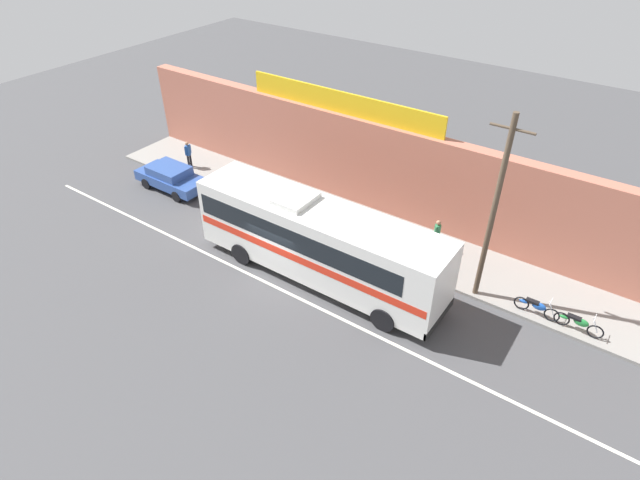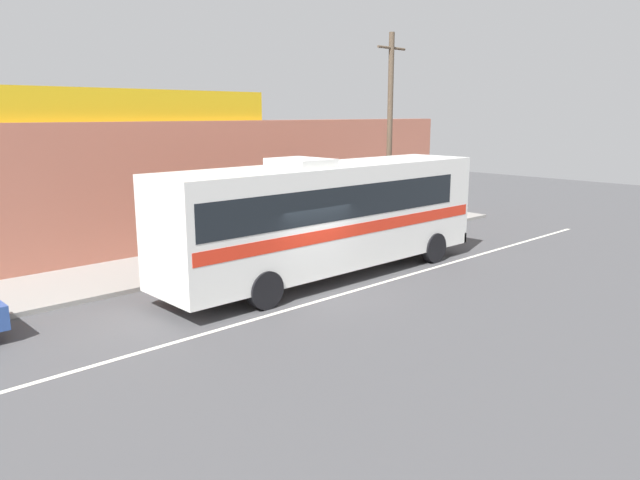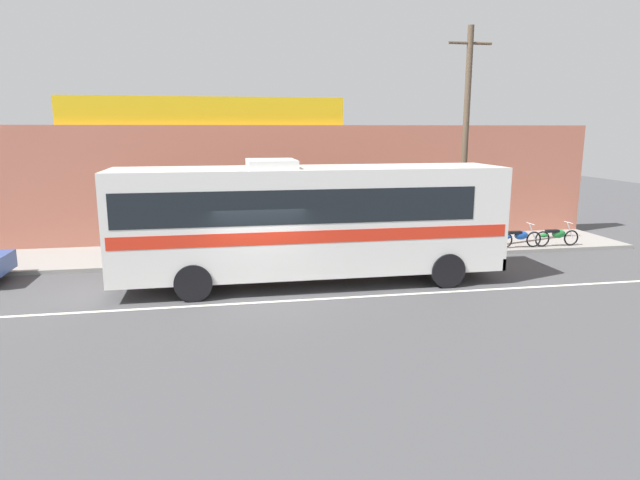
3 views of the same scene
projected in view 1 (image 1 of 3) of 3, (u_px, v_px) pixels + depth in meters
The scene contains 12 objects.
ground_plane at pixel (278, 273), 23.49m from camera, with size 70.00×70.00×0.00m, color #444447.
sidewalk_slab at pixel (341, 220), 26.90m from camera, with size 30.00×3.60×0.14m, color gray.
storefront_facade at pixel (365, 164), 26.97m from camera, with size 30.00×0.70×4.80m, color #B26651.
storefront_billboard at pixel (342, 102), 25.95m from camera, with size 11.13×0.12×1.10m, color gold.
road_center_stripe at pixel (267, 283), 22.96m from camera, with size 30.00×0.14×0.01m, color silver.
intercity_bus at pixel (317, 238), 22.14m from camera, with size 11.57×2.65×3.78m.
parked_car at pixel (171, 177), 29.24m from camera, with size 4.26×1.87×1.37m.
utility_pole at pixel (494, 210), 19.80m from camera, with size 1.60×0.22×8.06m.
motorcycle_red at pixel (536, 307), 20.90m from camera, with size 1.83×0.56×0.94m.
motorcycle_orange at pixel (578, 323), 20.16m from camera, with size 1.87×0.56×0.94m.
pedestrian_by_curb at pixel (437, 233), 24.16m from camera, with size 0.30×0.48×1.64m.
pedestrian_near_shop at pixel (188, 153), 30.94m from camera, with size 0.30×0.48×1.64m.
Camera 1 is at (11.98, -13.81, 14.94)m, focal length 29.28 mm.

